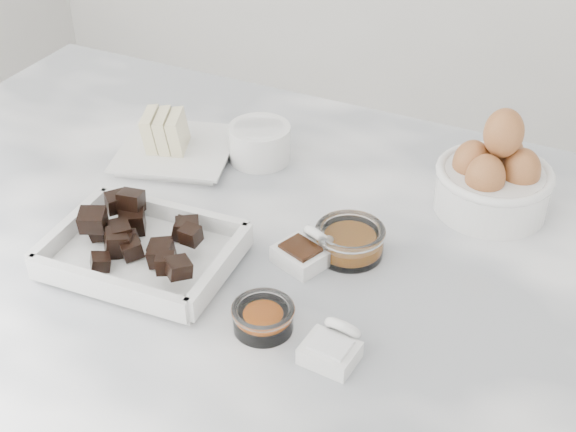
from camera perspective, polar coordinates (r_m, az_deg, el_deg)
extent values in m
cube|color=white|center=(0.96, -1.85, -3.55)|extent=(1.20, 0.80, 0.04)
cube|color=white|center=(0.95, -10.23, -2.99)|extent=(0.21, 0.16, 0.01)
cube|color=white|center=(1.14, -7.91, 4.51)|extent=(0.17, 0.17, 0.01)
cube|color=white|center=(1.14, -7.94, 4.81)|extent=(0.19, 0.19, 0.00)
cylinder|color=white|center=(1.12, -2.02, 5.22)|extent=(0.09, 0.09, 0.05)
cylinder|color=white|center=(1.11, -2.05, 6.14)|extent=(0.07, 0.07, 0.01)
cylinder|color=white|center=(1.04, 14.31, 1.81)|extent=(0.14, 0.14, 0.06)
torus|color=white|center=(1.03, 14.51, 3.00)|extent=(0.15, 0.15, 0.01)
ellipsoid|color=#A96036|center=(1.03, 16.22, 3.06)|extent=(0.05, 0.05, 0.06)
ellipsoid|color=#A96036|center=(1.03, 12.94, 3.63)|extent=(0.05, 0.05, 0.06)
ellipsoid|color=#A96036|center=(1.05, 15.13, 4.03)|extent=(0.05, 0.05, 0.06)
ellipsoid|color=#A96036|center=(1.00, 13.88, 2.60)|extent=(0.05, 0.05, 0.06)
ellipsoid|color=#A96036|center=(1.00, 15.09, 5.72)|extent=(0.05, 0.05, 0.06)
cylinder|color=white|center=(0.94, 4.41, -1.85)|extent=(0.08, 0.08, 0.03)
torus|color=white|center=(0.93, 4.46, -1.09)|extent=(0.08, 0.08, 0.01)
cylinder|color=orange|center=(0.95, 4.40, -2.12)|extent=(0.06, 0.06, 0.01)
cylinder|color=white|center=(0.84, -1.77, -7.28)|extent=(0.06, 0.06, 0.03)
torus|color=white|center=(0.83, -1.79, -6.65)|extent=(0.07, 0.07, 0.01)
ellipsoid|color=#F04F07|center=(0.84, -1.77, -7.23)|extent=(0.04, 0.04, 0.02)
cube|color=white|center=(0.93, 0.90, -2.88)|extent=(0.07, 0.06, 0.02)
cube|color=black|center=(0.92, 0.91, -2.27)|extent=(0.05, 0.05, 0.00)
torus|color=white|center=(0.94, 2.17, -1.53)|extent=(0.05, 0.05, 0.04)
cube|color=white|center=(0.81, 2.99, -9.72)|extent=(0.06, 0.05, 0.02)
cube|color=white|center=(0.80, 3.01, -9.12)|extent=(0.04, 0.03, 0.00)
torus|color=white|center=(0.82, 3.92, -7.96)|extent=(0.04, 0.04, 0.04)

